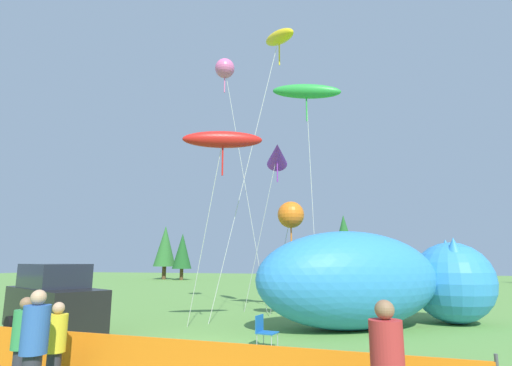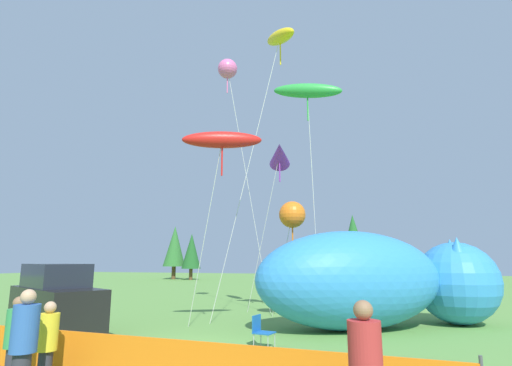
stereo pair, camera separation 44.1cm
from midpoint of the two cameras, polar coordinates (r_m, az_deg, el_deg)
ground_plane at (r=11.64m, az=-9.44°, el=-22.63°), size 120.00×120.00×0.00m
parked_car at (r=14.82m, az=-25.93°, el=-14.88°), size 4.61×3.50×2.26m
folding_chair at (r=11.82m, az=1.84°, el=-20.15°), size 0.60×0.60×0.87m
inflatable_cat at (r=15.43m, az=17.72°, el=-13.46°), size 9.18×7.19×3.41m
spectator_in_black_shirt at (r=8.56m, az=-26.33°, el=-19.92°), size 0.36×0.36×1.64m
spectator_in_grey_shirt at (r=8.88m, az=-29.87°, el=-18.95°), size 0.37×0.37×1.72m
spectator_in_yellow_shirt at (r=7.89m, az=-28.82°, el=-19.49°), size 0.42×0.42×1.91m
kite_purple_delta at (r=18.48m, az=4.06°, el=4.09°), size 2.55×1.98×7.93m
kite_yellow_hero at (r=18.39m, az=4.16°, el=19.95°), size 3.75×2.20×12.50m
kite_pink_octopus at (r=21.01m, az=-3.44°, el=15.86°), size 2.39×1.55×12.39m
kite_green_fish at (r=17.14m, az=8.10°, el=12.84°), size 2.95×1.18×9.85m
kite_red_lizard at (r=14.27m, az=-3.96°, el=6.10°), size 3.13×2.08×6.93m
kite_orange_flower at (r=16.25m, az=5.98°, el=-4.54°), size 1.81×2.01×4.73m
horizon_tree_east at (r=48.52m, az=14.00°, el=-7.88°), size 3.21×3.21×7.66m
horizon_tree_mid at (r=50.77m, az=-8.96°, el=-9.60°), size 2.36×2.36×5.64m
horizon_tree_northeast at (r=52.81m, az=-11.31°, el=-8.86°), size 2.81×2.81×6.70m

